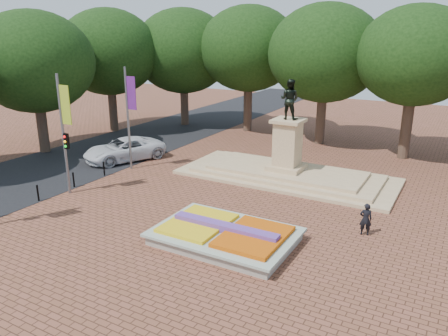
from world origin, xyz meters
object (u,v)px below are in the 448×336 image
Objects in this scene: flower_bed at (225,235)px; van at (124,149)px; pedestrian at (366,219)px; monument at (287,165)px.

van is at bearing 148.87° from flower_bed.
pedestrian reaches higher than flower_bed.
pedestrian is at bearing 36.30° from flower_bed.
flower_bed is 3.95× the size of pedestrian.
pedestrian is at bearing -43.56° from monument.
van is 18.80m from pedestrian.
monument is 8.79× the size of pedestrian.
van is (-12.00, -2.13, -0.06)m from monument.
van is 3.72× the size of pedestrian.
monument is 2.36× the size of van.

